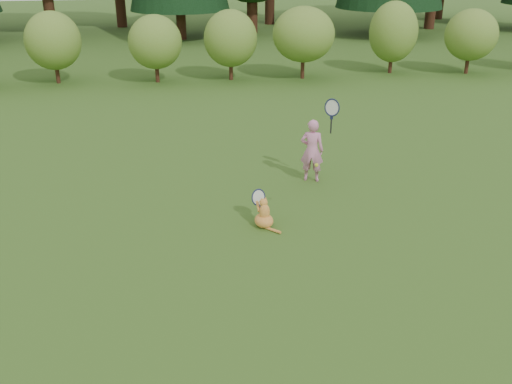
{
  "coord_description": "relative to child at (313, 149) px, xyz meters",
  "views": [
    {
      "loc": [
        -1.41,
        -7.82,
        4.47
      ],
      "look_at": [
        0.2,
        0.8,
        0.7
      ],
      "focal_mm": 40.0,
      "sensor_mm": 36.0,
      "label": 1
    }
  ],
  "objects": [
    {
      "name": "child",
      "position": [
        0.0,
        0.0,
        0.0
      ],
      "size": [
        0.74,
        0.5,
        1.96
      ],
      "rotation": [
        0.0,
        0.0,
        2.76
      ],
      "color": "pink",
      "rests_on": "ground"
    },
    {
      "name": "shrub_row",
      "position": [
        -1.75,
        10.19,
        0.71
      ],
      "size": [
        28.0,
        3.0,
        2.8
      ],
      "primitive_type": null,
      "color": "olive",
      "rests_on": "ground"
    },
    {
      "name": "cat",
      "position": [
        -1.4,
        -1.9,
        -0.41
      ],
      "size": [
        0.47,
        0.74,
        0.73
      ],
      "rotation": [
        0.0,
        0.0,
        0.25
      ],
      "color": "#B66723",
      "rests_on": "ground"
    },
    {
      "name": "tennis_ball",
      "position": [
        -0.47,
        -1.84,
        0.36
      ],
      "size": [
        0.07,
        0.07,
        0.07
      ],
      "color": "#AAC417",
      "rests_on": "ground"
    },
    {
      "name": "ground",
      "position": [
        -1.75,
        -2.81,
        -0.69
      ],
      "size": [
        100.0,
        100.0,
        0.0
      ],
      "primitive_type": "plane",
      "color": "#2F4C15",
      "rests_on": "ground"
    }
  ]
}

